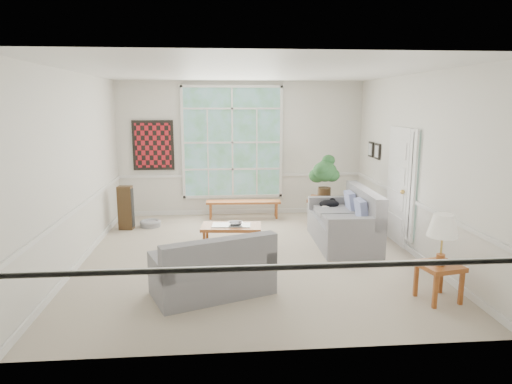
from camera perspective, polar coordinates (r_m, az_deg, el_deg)
floor at (r=7.72m, az=-0.62°, el=-8.00°), size 5.50×6.00×0.01m
ceiling at (r=7.32m, az=-0.67°, el=14.84°), size 5.50×6.00×0.02m
wall_back at (r=10.35m, az=-1.86°, el=5.41°), size 5.50×0.02×3.00m
wall_front at (r=4.43m, az=2.19°, el=-2.21°), size 5.50×0.02×3.00m
wall_left at (r=7.68m, az=-21.59°, el=2.67°), size 0.02×6.00×3.00m
wall_right at (r=8.05m, az=19.30°, el=3.18°), size 0.02×6.00×3.00m
window_back at (r=10.28m, az=-2.98°, el=6.20°), size 2.30×0.08×2.40m
entry_door at (r=8.65m, az=17.27°, el=0.78°), size 0.08×0.90×2.10m
door_sidelight at (r=8.06m, az=18.97°, el=0.68°), size 0.08×0.26×1.90m
wall_art at (r=10.37m, az=-12.73°, el=5.71°), size 0.90×0.06×1.10m
wall_frame_near at (r=9.64m, az=14.90°, el=4.93°), size 0.04×0.26×0.32m
wall_frame_far at (r=10.02m, az=14.14°, el=5.18°), size 0.04×0.26×0.32m
loveseat_right at (r=8.37m, az=10.84°, el=-3.06°), size 1.00×1.88×1.01m
loveseat_front at (r=6.17m, az=-5.50°, el=-8.89°), size 1.73×1.30×0.84m
coffee_table at (r=8.15m, az=-3.10°, el=-5.51°), size 1.10×0.67×0.39m
pewter_bowl at (r=8.09m, az=-2.57°, el=-3.93°), size 0.35×0.35×0.07m
window_bench at (r=10.14m, az=-1.58°, el=-2.21°), size 1.65×0.38×0.38m
end_table at (r=9.65m, az=8.31°, el=-2.41°), size 0.75×0.75×0.58m
houseplant at (r=9.46m, az=8.58°, el=1.93°), size 0.60×0.60×0.92m
side_table at (r=6.44m, az=21.82°, el=-10.41°), size 0.57×0.57×0.49m
table_lamp at (r=6.20m, az=22.22°, el=-5.60°), size 0.41×0.41×0.67m
pet_bed at (r=9.73m, az=-13.07°, el=-3.84°), size 0.47×0.47×0.13m
floor_speaker at (r=9.56m, az=-15.98°, el=-1.91°), size 0.29×0.24×0.89m
cat at (r=8.94m, az=9.14°, el=-1.42°), size 0.44×0.36×0.18m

